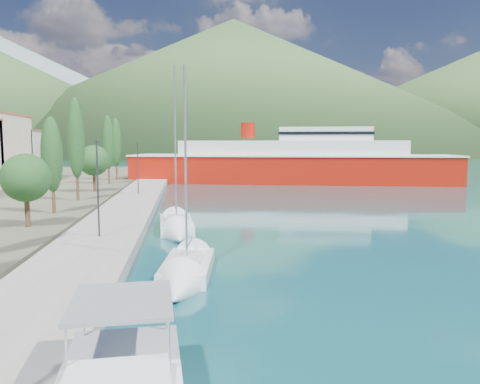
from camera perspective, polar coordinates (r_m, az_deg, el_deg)
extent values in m
plane|color=#114A50|center=(136.35, -5.24, 3.05)|extent=(1400.00, 1400.00, 0.00)
cube|color=gray|center=(42.95, -13.95, -2.64)|extent=(5.00, 88.00, 0.80)
cone|color=gray|center=(706.09, 0.11, 12.63)|extent=(760.00, 760.00, 180.00)
cone|color=#39592C|center=(421.50, -0.77, 12.78)|extent=(480.00, 480.00, 115.00)
cone|color=#39592C|center=(477.36, 27.24, 9.82)|extent=(420.00, 420.00, 90.00)
cube|color=beige|center=(86.95, -25.89, 4.01)|extent=(9.00, 10.00, 8.00)
cube|color=#9E5138|center=(86.96, -26.01, 6.74)|extent=(9.20, 10.20, 0.30)
cylinder|color=#47301E|center=(36.73, -24.49, -2.24)|extent=(0.36, 0.36, 2.16)
sphere|color=#20471E|center=(36.49, -24.65, 1.58)|extent=(3.45, 3.45, 3.45)
cylinder|color=#47301E|center=(43.22, -21.75, -1.22)|extent=(0.30, 0.30, 1.81)
ellipsoid|color=#20471E|center=(42.94, -21.96, 4.24)|extent=(1.80, 1.80, 6.42)
cylinder|color=#47301E|center=(51.99, -19.18, 0.30)|extent=(0.30, 0.30, 2.36)
ellipsoid|color=#20471E|center=(51.78, -19.38, 6.22)|extent=(1.80, 1.80, 8.37)
cylinder|color=#47301E|center=(61.03, -17.32, 1.15)|extent=(0.36, 0.36, 2.38)
sphere|color=#20471E|center=(60.88, -17.40, 3.70)|extent=(3.81, 3.81, 3.81)
cylinder|color=#47301E|center=(72.17, -15.68, 1.82)|extent=(0.30, 0.30, 2.23)
ellipsoid|color=#20471E|center=(72.02, -15.79, 5.84)|extent=(1.80, 1.80, 7.90)
cylinder|color=#47301E|center=(80.09, -14.79, 2.23)|extent=(0.30, 0.30, 2.25)
ellipsoid|color=#20471E|center=(79.95, -14.89, 5.89)|extent=(1.80, 1.80, 7.98)
cylinder|color=#2D2D33|center=(30.61, -16.94, 0.33)|extent=(0.12, 0.12, 6.00)
cube|color=#2D2D33|center=(30.73, -17.03, 5.95)|extent=(0.15, 0.50, 0.12)
cylinder|color=#2D2D33|center=(55.64, -12.35, 2.82)|extent=(0.12, 0.12, 6.00)
cube|color=#2D2D33|center=(55.82, -12.39, 5.91)|extent=(0.15, 0.50, 0.12)
cube|color=slate|center=(12.26, -14.21, -12.79)|extent=(2.63, 3.06, 0.11)
cube|color=silver|center=(24.37, -6.39, -9.31)|extent=(3.05, 5.98, 0.92)
cube|color=silver|center=(23.85, -6.51, -8.13)|extent=(1.69, 2.45, 0.36)
cylinder|color=silver|center=(23.17, -6.65, 3.20)|extent=(0.12, 0.12, 9.68)
cone|color=silver|center=(20.88, -7.62, -11.93)|extent=(2.66, 2.95, 2.34)
cube|color=silver|center=(36.92, -7.78, -4.10)|extent=(2.81, 6.90, 0.96)
cube|color=silver|center=(36.37, -7.76, -3.23)|extent=(1.61, 2.79, 0.37)
cylinder|color=silver|center=(35.92, -7.89, 5.77)|extent=(0.12, 0.12, 11.70)
cone|color=silver|center=(32.66, -7.49, -5.40)|extent=(2.62, 3.29, 2.45)
cube|color=#A21308|center=(81.11, 6.23, 2.60)|extent=(55.33, 23.31, 5.23)
cube|color=silver|center=(81.00, 6.25, 4.44)|extent=(55.77, 23.72, 0.28)
cube|color=silver|center=(80.98, 6.25, 5.24)|extent=(38.53, 17.61, 2.80)
cube|color=silver|center=(81.16, 10.26, 6.96)|extent=(16.36, 10.24, 2.24)
cylinder|color=#A21308|center=(81.39, 0.96, 7.51)|extent=(2.43, 2.43, 2.62)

